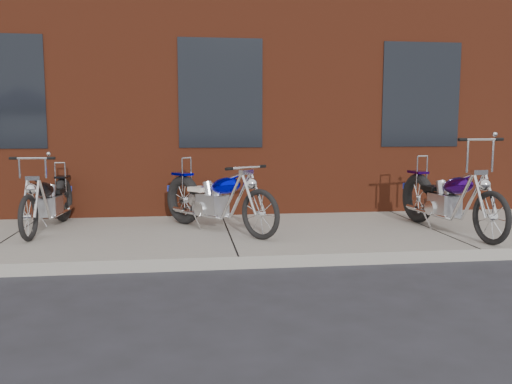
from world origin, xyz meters
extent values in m
plane|color=#27272B|center=(0.00, 0.00, 0.00)|extent=(120.00, 120.00, 0.00)
cube|color=#A19A8D|center=(0.00, 1.50, 0.07)|extent=(22.00, 3.00, 0.15)
cube|color=maroon|center=(0.00, 8.00, 4.00)|extent=(22.00, 10.00, 8.00)
torus|color=black|center=(3.04, 1.74, 0.54)|extent=(0.26, 0.79, 0.77)
torus|color=black|center=(3.28, 0.08, 0.50)|extent=(0.18, 0.70, 0.70)
cube|color=#A9A9AA|center=(3.14, 1.06, 0.53)|extent=(0.36, 0.47, 0.32)
ellipsoid|color=#300663|center=(3.18, 0.77, 0.84)|extent=(0.36, 0.62, 0.33)
cube|color=black|center=(3.10, 1.34, 0.74)|extent=(0.30, 0.33, 0.06)
cylinder|color=silver|center=(3.26, 0.21, 0.78)|extent=(0.09, 0.31, 0.58)
cylinder|color=silver|center=(3.24, 0.34, 1.49)|extent=(0.59, 0.12, 0.03)
cylinder|color=silver|center=(3.05, 1.66, 0.94)|extent=(0.03, 0.03, 0.51)
cylinder|color=silver|center=(3.23, 1.32, 0.39)|extent=(0.19, 0.96, 0.05)
torus|color=black|center=(-0.54, 2.10, 0.53)|extent=(0.58, 0.69, 0.76)
torus|color=black|center=(0.48, 0.80, 0.49)|extent=(0.48, 0.58, 0.68)
cube|color=#A9A9AA|center=(-0.12, 1.57, 0.52)|extent=(0.49, 0.51, 0.32)
ellipsoid|color=#0002D7|center=(0.06, 1.34, 0.82)|extent=(0.57, 0.62, 0.32)
cube|color=beige|center=(-0.29, 1.79, 0.73)|extent=(0.38, 0.39, 0.06)
cylinder|color=silver|center=(0.40, 0.91, 0.77)|extent=(0.22, 0.27, 0.57)
cylinder|color=silver|center=(0.32, 1.01, 1.11)|extent=(0.47, 0.38, 0.03)
cylinder|color=silver|center=(-0.49, 2.04, 0.93)|extent=(0.03, 0.03, 0.50)
cylinder|color=silver|center=(-0.17, 1.83, 0.38)|extent=(0.62, 0.78, 0.05)
torus|color=black|center=(-2.55, 2.58, 0.50)|extent=(0.19, 0.70, 0.69)
torus|color=black|center=(-2.67, 1.08, 0.46)|extent=(0.11, 0.63, 0.62)
cube|color=#A9A9AA|center=(-2.60, 1.97, 0.49)|extent=(0.30, 0.40, 0.29)
ellipsoid|color=black|center=(-2.62, 1.70, 0.76)|extent=(0.29, 0.55, 0.29)
cube|color=black|center=(-2.58, 2.22, 0.68)|extent=(0.25, 0.29, 0.06)
cylinder|color=silver|center=(-2.66, 1.20, 0.71)|extent=(0.06, 0.28, 0.52)
cylinder|color=silver|center=(-2.65, 1.32, 1.23)|extent=(0.53, 0.07, 0.03)
cylinder|color=silver|center=(-2.56, 2.50, 0.86)|extent=(0.02, 0.02, 0.46)
cylinder|color=silver|center=(-2.47, 2.17, 0.36)|extent=(0.11, 0.87, 0.05)
camera|label=1|loc=(-0.59, -6.13, 1.66)|focal=38.00mm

